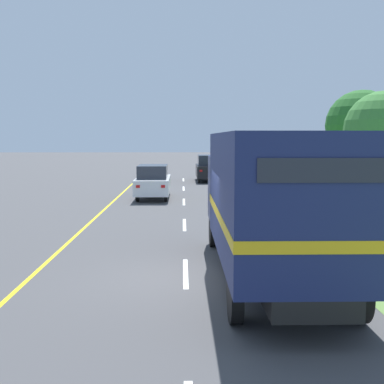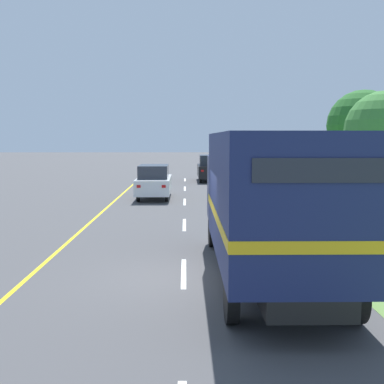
{
  "view_description": "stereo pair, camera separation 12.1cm",
  "coord_description": "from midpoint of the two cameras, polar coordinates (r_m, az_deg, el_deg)",
  "views": [
    {
      "loc": [
        -0.07,
        -11.03,
        3.3
      ],
      "look_at": [
        0.3,
        7.62,
        1.2
      ],
      "focal_mm": 45.0,
      "sensor_mm": 36.0,
      "label": 1
    },
    {
      "loc": [
        0.05,
        -11.04,
        3.3
      ],
      "look_at": [
        0.3,
        7.62,
        1.2
      ],
      "focal_mm": 45.0,
      "sensor_mm": 36.0,
      "label": 2
    }
  ],
  "objects": [
    {
      "name": "roadside_tree_mid",
      "position": [
        30.1,
        19.31,
        7.46
      ],
      "size": [
        4.12,
        4.12,
        6.1
      ],
      "color": "brown",
      "rests_on": "ground"
    },
    {
      "name": "highway_sign",
      "position": [
        16.86,
        20.82,
        0.95
      ],
      "size": [
        2.26,
        0.09,
        2.79
      ],
      "color": "#9E9EA3",
      "rests_on": "ground"
    },
    {
      "name": "lead_car_black_ahead",
      "position": [
        36.77,
        1.83,
        2.85
      ],
      "size": [
        1.8,
        4.36,
        2.01
      ],
      "color": "black",
      "rests_on": "ground"
    },
    {
      "name": "centre_dash_far",
      "position": [
        31.5,
        -1.11,
        0.42
      ],
      "size": [
        0.12,
        2.6,
        0.01
      ],
      "primitive_type": "cube",
      "color": "white",
      "rests_on": "ground"
    },
    {
      "name": "centre_dash_mid_b",
      "position": [
        24.95,
        -1.11,
        -1.17
      ],
      "size": [
        0.12,
        2.6,
        0.01
      ],
      "primitive_type": "cube",
      "color": "white",
      "rests_on": "ground"
    },
    {
      "name": "centre_dash_farthest",
      "position": [
        38.07,
        -1.12,
        1.46
      ],
      "size": [
        0.12,
        2.6,
        0.01
      ],
      "primitive_type": "cube",
      "color": "white",
      "rests_on": "ground"
    },
    {
      "name": "centre_dash_mid_a",
      "position": [
        18.43,
        -1.09,
        -3.89
      ],
      "size": [
        0.12,
        2.6,
        0.01
      ],
      "primitive_type": "cube",
      "color": "white",
      "rests_on": "ground"
    },
    {
      "name": "lead_car_white",
      "position": [
        26.38,
        -4.76,
        1.26
      ],
      "size": [
        1.8,
        4.48,
        1.84
      ],
      "color": "black",
      "rests_on": "ground"
    },
    {
      "name": "centre_dash_near",
      "position": [
        11.99,
        -1.06,
        -9.54
      ],
      "size": [
        0.12,
        2.6,
        0.01
      ],
      "primitive_type": "cube",
      "color": "white",
      "rests_on": "ground"
    },
    {
      "name": "roadside_tree_near",
      "position": [
        22.74,
        21.64,
        6.75
      ],
      "size": [
        3.46,
        3.46,
        5.35
      ],
      "color": "#4C3823",
      "rests_on": "ground"
    },
    {
      "name": "delineator_post",
      "position": [
        12.5,
        18.1,
        -6.82
      ],
      "size": [
        0.08,
        0.08,
        0.95
      ],
      "color": "white",
      "rests_on": "ground"
    },
    {
      "name": "horse_trailer_truck",
      "position": [
        11.05,
        9.23,
        -0.81
      ],
      "size": [
        2.6,
        8.26,
        3.41
      ],
      "color": "black",
      "rests_on": "ground"
    },
    {
      "name": "ground_plane",
      "position": [
        11.52,
        -1.06,
        -10.23
      ],
      "size": [
        200.0,
        200.0,
        0.0
      ],
      "primitive_type": "plane",
      "color": "#444447"
    },
    {
      "name": "edge_line_yellow",
      "position": [
        21.46,
        -11.04,
        -2.54
      ],
      "size": [
        0.12,
        51.75,
        0.01
      ],
      "primitive_type": "cube",
      "color": "yellow",
      "rests_on": "ground"
    }
  ]
}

